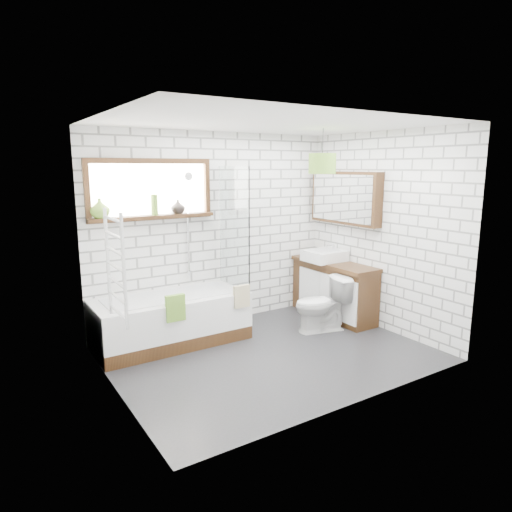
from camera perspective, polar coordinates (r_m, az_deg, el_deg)
floor at (r=5.24m, az=1.82°, el=-12.17°), size 3.40×2.60×0.01m
ceiling at (r=4.83m, az=2.01°, el=16.32°), size 3.40×2.60×0.01m
wall_back at (r=5.99m, az=-5.19°, el=3.25°), size 3.40×0.01×2.50m
wall_front at (r=3.90m, az=12.83°, el=-1.27°), size 3.40×0.01×2.50m
wall_left at (r=4.18m, az=-17.77°, el=-0.70°), size 0.01×2.60×2.50m
wall_right at (r=6.00m, az=15.47°, el=2.91°), size 0.01×2.60×2.50m
window at (r=5.56m, az=-12.94°, el=8.10°), size 1.52×0.16×0.68m
towel_radiator at (r=4.20m, az=-17.14°, el=-1.31°), size 0.06×0.52×1.00m
mirror_cabinet at (r=6.32m, az=11.08°, el=7.15°), size 0.16×1.20×0.70m
shower_riser at (r=5.76m, az=-8.53°, el=3.86°), size 0.02×0.02×1.30m
bathtub at (r=5.53m, az=-10.55°, el=-7.83°), size 1.77×0.78×0.57m
shower_screen at (r=5.66m, az=-2.77°, el=3.58°), size 0.02×0.72×1.50m
towel_green at (r=5.07m, az=-10.05°, el=-6.41°), size 0.22×0.06×0.29m
towel_beige at (r=5.43m, az=-1.82°, el=-5.06°), size 0.21×0.05×0.27m
vanity at (r=6.44m, az=9.68°, el=-4.14°), size 0.44×1.35×0.77m
basin at (r=6.40m, az=8.56°, el=0.04°), size 0.51×0.45×0.15m
tap at (r=6.50m, az=9.64°, el=0.70°), size 0.03×0.03×0.17m
toilet at (r=5.87m, az=8.20°, el=-6.00°), size 0.54×0.76×0.70m
vase_olive at (r=5.37m, az=-18.93°, el=5.44°), size 0.25×0.25×0.22m
vase_dark at (r=5.66m, az=-9.72°, el=5.90°), size 0.18×0.18×0.17m
bottle at (r=5.55m, az=-12.56°, el=6.05°), size 0.08×0.08×0.24m
pendant at (r=5.46m, az=8.28°, el=11.37°), size 0.32×0.32×0.23m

